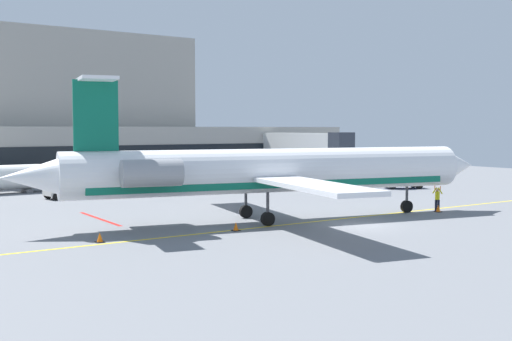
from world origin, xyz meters
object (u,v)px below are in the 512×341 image
at_px(regional_jet, 269,171).
at_px(fuel_tank, 7,178).
at_px(pushback_tractor, 399,179).
at_px(baggage_tug, 291,174).
at_px(marshaller, 437,198).
at_px(belt_loader, 69,188).

xyz_separation_m(regional_jet, fuel_tank, (-10.74, 28.79, -1.85)).
bearing_deg(pushback_tractor, baggage_tug, 110.62).
distance_m(regional_jet, marshaller, 14.15).
relative_size(baggage_tug, marshaller, 1.87).
distance_m(baggage_tug, pushback_tractor, 13.38).
bearing_deg(belt_loader, fuel_tank, 116.36).
xyz_separation_m(regional_jet, belt_loader, (-7.06, 21.36, -2.44)).
relative_size(baggage_tug, fuel_tank, 0.42).
bearing_deg(marshaller, pushback_tractor, 52.67).
bearing_deg(fuel_tank, pushback_tractor, -26.29).
relative_size(baggage_tug, pushback_tractor, 0.81).
height_order(baggage_tug, fuel_tank, fuel_tank).
height_order(fuel_tank, marshaller, fuel_tank).
bearing_deg(belt_loader, marshaller, -49.54).
relative_size(fuel_tank, marshaller, 4.43).
xyz_separation_m(regional_jet, pushback_tractor, (24.53, 11.37, -2.36)).
bearing_deg(belt_loader, baggage_tug, 5.39).
distance_m(baggage_tug, fuel_tank, 30.95).
distance_m(pushback_tractor, marshaller, 17.95).
xyz_separation_m(belt_loader, marshaller, (20.70, -24.27, 0.02)).
xyz_separation_m(baggage_tug, marshaller, (-6.17, -26.80, -0.03)).
bearing_deg(fuel_tank, marshaller, -52.43).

